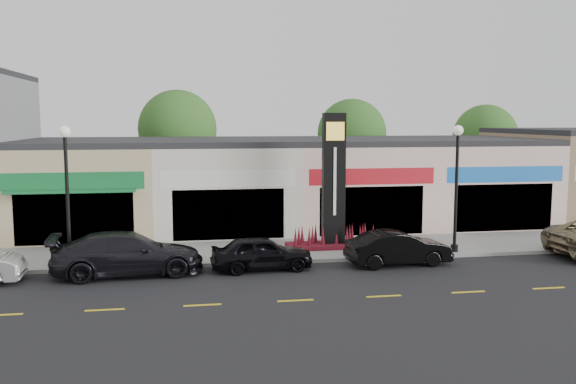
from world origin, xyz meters
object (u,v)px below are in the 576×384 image
lamp_west_near (67,182)px  car_black_sedan (262,253)px  car_dark_sedan (128,254)px  pylon_sign (333,201)px  car_black_conv (398,248)px  lamp_east_near (457,175)px

lamp_west_near → car_black_sedan: (7.41, -1.27, -2.80)m
car_dark_sedan → car_black_sedan: 5.10m
pylon_sign → car_black_conv: size_ratio=1.42×
pylon_sign → car_dark_sedan: pylon_sign is taller
pylon_sign → lamp_east_near: bearing=-18.7°
lamp_east_near → car_black_sedan: bearing=-171.6°
car_black_sedan → lamp_west_near: bearing=77.3°
pylon_sign → car_dark_sedan: bearing=-161.6°
car_dark_sedan → car_black_conv: (10.65, -0.16, -0.12)m
pylon_sign → car_black_sedan: pylon_sign is taller
car_dark_sedan → car_black_sedan: bearing=-95.1°
pylon_sign → car_dark_sedan: (-8.69, -2.89, -1.46)m
pylon_sign → car_black_conv: pylon_sign is taller
pylon_sign → car_dark_sedan: size_ratio=1.07×
car_black_sedan → car_black_conv: car_black_conv is taller
lamp_west_near → car_dark_sedan: lamp_west_near is taller
lamp_west_near → car_black_conv: size_ratio=1.30×
lamp_east_near → car_black_conv: (-3.03, -1.35, -2.78)m
pylon_sign → car_black_sedan: bearing=-140.4°
pylon_sign → car_black_conv: (1.97, -3.05, -1.58)m
car_black_sedan → car_black_conv: (5.55, -0.08, 0.02)m
car_black_sedan → car_black_conv: 5.55m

